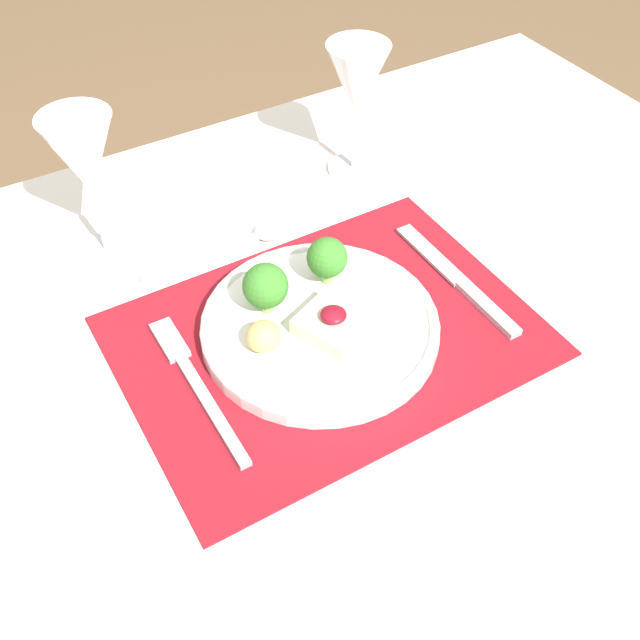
{
  "coord_description": "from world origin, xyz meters",
  "views": [
    {
      "loc": [
        -0.29,
        -0.47,
        1.33
      ],
      "look_at": [
        -0.01,
        0.01,
        0.76
      ],
      "focal_mm": 42.0,
      "sensor_mm": 36.0,
      "label": 1
    }
  ],
  "objects_px": {
    "wine_glass_far": "(85,162)",
    "knife": "(463,285)",
    "wine_glass_near": "(357,87)",
    "dinner_plate": "(317,320)",
    "fork": "(192,377)",
    "spoon": "(250,238)"
  },
  "relations": [
    {
      "from": "wine_glass_far",
      "to": "knife",
      "type": "bearing_deg",
      "value": -39.02
    },
    {
      "from": "wine_glass_near",
      "to": "knife",
      "type": "bearing_deg",
      "value": -94.05
    },
    {
      "from": "wine_glass_far",
      "to": "wine_glass_near",
      "type": "bearing_deg",
      "value": -0.51
    },
    {
      "from": "dinner_plate",
      "to": "fork",
      "type": "height_order",
      "value": "dinner_plate"
    },
    {
      "from": "dinner_plate",
      "to": "knife",
      "type": "xyz_separation_m",
      "value": [
        0.18,
        -0.03,
        -0.01
      ]
    },
    {
      "from": "knife",
      "to": "wine_glass_near",
      "type": "height_order",
      "value": "wine_glass_near"
    },
    {
      "from": "dinner_plate",
      "to": "fork",
      "type": "relative_size",
      "value": 1.21
    },
    {
      "from": "fork",
      "to": "knife",
      "type": "distance_m",
      "value": 0.33
    },
    {
      "from": "knife",
      "to": "wine_glass_far",
      "type": "xyz_separation_m",
      "value": [
        -0.33,
        0.27,
        0.12
      ]
    },
    {
      "from": "dinner_plate",
      "to": "wine_glass_near",
      "type": "relative_size",
      "value": 1.43
    },
    {
      "from": "wine_glass_near",
      "to": "wine_glass_far",
      "type": "distance_m",
      "value": 0.35
    },
    {
      "from": "fork",
      "to": "knife",
      "type": "relative_size",
      "value": 1.0
    },
    {
      "from": "dinner_plate",
      "to": "wine_glass_far",
      "type": "height_order",
      "value": "wine_glass_far"
    },
    {
      "from": "knife",
      "to": "wine_glass_near",
      "type": "distance_m",
      "value": 0.29
    },
    {
      "from": "fork",
      "to": "knife",
      "type": "height_order",
      "value": "knife"
    },
    {
      "from": "dinner_plate",
      "to": "spoon",
      "type": "xyz_separation_m",
      "value": [
        0.01,
        0.17,
        -0.01
      ]
    },
    {
      "from": "dinner_plate",
      "to": "spoon",
      "type": "relative_size",
      "value": 1.31
    },
    {
      "from": "fork",
      "to": "spoon",
      "type": "relative_size",
      "value": 1.09
    },
    {
      "from": "dinner_plate",
      "to": "wine_glass_far",
      "type": "bearing_deg",
      "value": 121.91
    },
    {
      "from": "fork",
      "to": "spoon",
      "type": "distance_m",
      "value": 0.23
    },
    {
      "from": "spoon",
      "to": "wine_glass_far",
      "type": "height_order",
      "value": "wine_glass_far"
    },
    {
      "from": "fork",
      "to": "wine_glass_far",
      "type": "xyz_separation_m",
      "value": [
        -0.01,
        0.24,
        0.12
      ]
    }
  ]
}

